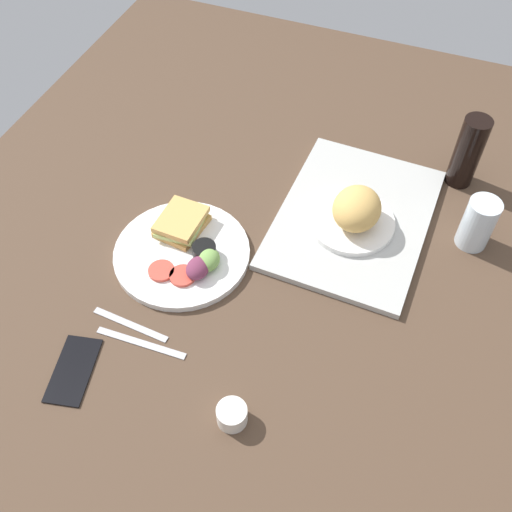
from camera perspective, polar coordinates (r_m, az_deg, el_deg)
ground_plane at (r=131.65cm, az=-0.90°, el=-0.48°), size 190.00×150.00×3.00cm
serving_tray at (r=138.60cm, az=9.38°, el=3.62°), size 46.00×34.38×1.60cm
bread_plate_near at (r=133.15cm, az=9.51°, el=4.11°), size 19.51×19.51×9.80cm
plate_with_salad at (r=130.61cm, az=-6.89°, el=0.66°), size 29.88×29.88×5.40cm
drinking_glass at (r=137.19cm, az=20.58°, el=2.96°), size 7.01×7.01×12.42cm
soda_bottle at (r=148.67cm, az=19.72°, el=9.41°), size 6.40×6.40×18.39cm
espresso_cup at (r=109.45cm, az=-2.33°, el=-15.03°), size 5.60×5.60×4.00cm
fork at (r=122.82cm, az=-12.00°, el=-6.45°), size 2.52×17.06×0.50cm
knife at (r=120.16cm, az=-11.02°, el=-8.20°), size 2.14×19.04×0.50cm
cell_phone at (r=120.19cm, az=-17.19°, el=-10.40°), size 15.61×10.14×0.80cm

